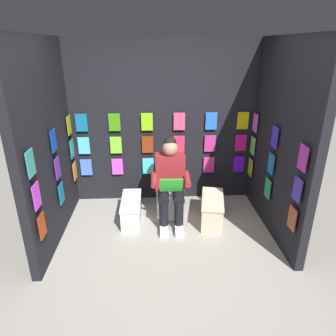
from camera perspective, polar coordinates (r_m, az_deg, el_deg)
name	(u,v)px	position (r m, az deg, el deg)	size (l,w,h in m)	color
ground_plane	(171,276)	(3.46, 0.50, -19.70)	(30.00, 30.00, 0.00)	#9E998E
display_wall_back	(163,124)	(4.59, -0.95, 8.27)	(2.83, 0.14, 2.42)	black
display_wall_left	(281,142)	(3.99, 20.49, 4.70)	(0.14, 1.83, 2.42)	black
display_wall_right	(47,145)	(3.87, -21.85, 3.97)	(0.14, 1.83, 2.42)	black
toilet	(169,192)	(4.42, 0.28, -4.51)	(0.41, 0.56, 0.77)	white
person_reading	(170,181)	(4.10, 0.44, -2.51)	(0.53, 0.68, 1.19)	maroon
comic_longbox_near	(131,209)	(4.34, -6.91, -7.74)	(0.27, 0.69, 0.31)	silver
comic_longbox_far	(212,210)	(4.30, 8.31, -7.77)	(0.42, 0.73, 0.37)	beige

